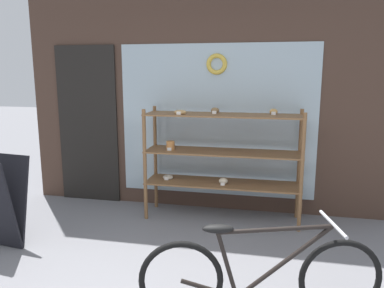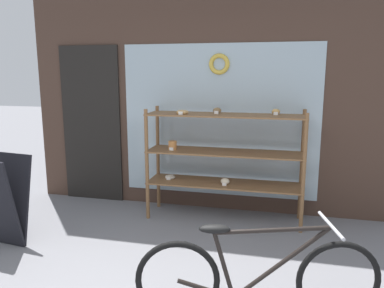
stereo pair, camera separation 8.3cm
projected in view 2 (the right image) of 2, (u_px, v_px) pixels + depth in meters
storefront_facade at (201, 70)px, 4.66m from camera, size 4.65×0.13×3.69m
display_case at (223, 152)px, 4.42m from camera, size 1.84×0.46×1.34m
bicycle at (257, 277)px, 2.64m from camera, size 1.71×0.56×0.74m
sandwich_board at (2, 201)px, 3.81m from camera, size 0.54×0.44×0.92m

